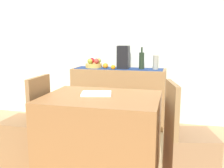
# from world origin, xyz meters

# --- Properties ---
(ground_plane) EXTENTS (6.40, 6.40, 0.02)m
(ground_plane) POSITION_xyz_m (0.00, 0.00, -0.01)
(ground_plane) COLOR tan
(ground_plane) RESTS_ON ground
(room_wall_rear) EXTENTS (6.40, 0.06, 2.70)m
(room_wall_rear) POSITION_xyz_m (0.00, 1.18, 1.35)
(room_wall_rear) COLOR silver
(room_wall_rear) RESTS_ON ground
(sideboard_console) EXTENTS (1.34, 0.42, 0.83)m
(sideboard_console) POSITION_xyz_m (-0.02, 0.92, 0.41)
(sideboard_console) COLOR #986D41
(sideboard_console) RESTS_ON ground
(table_runner) EXTENTS (1.26, 0.32, 0.01)m
(table_runner) POSITION_xyz_m (-0.02, 0.92, 0.83)
(table_runner) COLOR navy
(table_runner) RESTS_ON sideboard_console
(fruit_bowl) EXTENTS (0.24, 0.24, 0.06)m
(fruit_bowl) POSITION_xyz_m (-0.39, 0.92, 0.87)
(fruit_bowl) COLOR gold
(fruit_bowl) RESTS_ON table_runner
(apple_front) EXTENTS (0.07, 0.07, 0.07)m
(apple_front) POSITION_xyz_m (-0.33, 0.96, 0.93)
(apple_front) COLOR #97A543
(apple_front) RESTS_ON fruit_bowl
(apple_left) EXTENTS (0.08, 0.08, 0.08)m
(apple_left) POSITION_xyz_m (-0.43, 0.94, 0.94)
(apple_left) COLOR red
(apple_left) RESTS_ON fruit_bowl
(apple_upper) EXTENTS (0.08, 0.08, 0.08)m
(apple_upper) POSITION_xyz_m (-0.34, 0.87, 0.94)
(apple_upper) COLOR #AF382F
(apple_upper) RESTS_ON fruit_bowl
(apple_center) EXTENTS (0.07, 0.07, 0.07)m
(apple_center) POSITION_xyz_m (-0.43, 0.86, 0.93)
(apple_center) COLOR #939E30
(apple_center) RESTS_ON fruit_bowl
(wine_bottle) EXTENTS (0.07, 0.07, 0.31)m
(wine_bottle) POSITION_xyz_m (0.31, 0.92, 0.95)
(wine_bottle) COLOR #202E1D
(wine_bottle) RESTS_ON sideboard_console
(coffee_maker) EXTENTS (0.16, 0.18, 0.33)m
(coffee_maker) POSITION_xyz_m (0.05, 0.92, 0.99)
(coffee_maker) COLOR black
(coffee_maker) RESTS_ON sideboard_console
(ceramic_vase) EXTENTS (0.08, 0.08, 0.20)m
(ceramic_vase) POSITION_xyz_m (0.50, 0.92, 0.93)
(ceramic_vase) COLOR gray
(ceramic_vase) RESTS_ON sideboard_console
(orange_loose_end) EXTENTS (0.08, 0.08, 0.08)m
(orange_loose_end) POSITION_xyz_m (-0.21, 0.89, 0.87)
(orange_loose_end) COLOR orange
(orange_loose_end) RESTS_ON sideboard_console
(orange_loose_far) EXTENTS (0.06, 0.06, 0.06)m
(orange_loose_far) POSITION_xyz_m (-0.07, 0.81, 0.86)
(orange_loose_far) COLOR orange
(orange_loose_far) RESTS_ON sideboard_console
(dining_table) EXTENTS (1.07, 0.80, 0.74)m
(dining_table) POSITION_xyz_m (0.11, -0.45, 0.37)
(dining_table) COLOR #A2673A
(dining_table) RESTS_ON ground
(open_book) EXTENTS (0.32, 0.27, 0.02)m
(open_book) POSITION_xyz_m (0.05, -0.39, 0.75)
(open_book) COLOR white
(open_book) RESTS_ON dining_table
(chair_near_window) EXTENTS (0.40, 0.40, 0.90)m
(chair_near_window) POSITION_xyz_m (-0.69, -0.45, 0.27)
(chair_near_window) COLOR #9E6D44
(chair_near_window) RESTS_ON ground
(chair_by_corner) EXTENTS (0.48, 0.48, 0.90)m
(chair_by_corner) POSITION_xyz_m (0.91, -0.46, 0.27)
(chair_by_corner) COLOR #9D704C
(chair_by_corner) RESTS_ON ground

